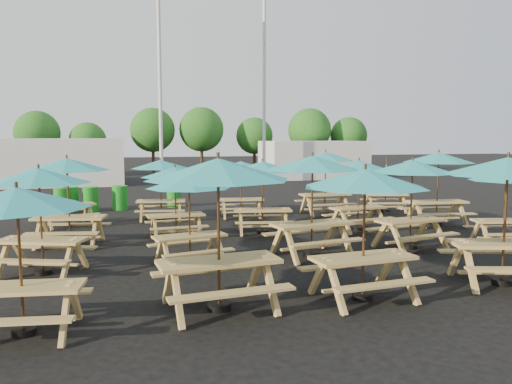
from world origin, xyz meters
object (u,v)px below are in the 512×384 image
object	(u,v)px
picnic_unit_3	(67,169)
waste_bin_3	(120,198)
picnic_unit_18	(439,161)
picnic_unit_19	(386,190)
picnic_unit_12	(508,173)
picnic_unit_15	(326,160)
picnic_unit_17	(506,179)
waste_bin_1	(71,199)
picnic_unit_2	(67,169)
picnic_unit_10	(263,170)
picnic_unit_14	(359,169)
picnic_unit_0	(17,206)
picnic_unit_8	(365,185)
picnic_unit_9	(312,168)
waste_bin_4	(174,195)
waste_bin_0	(62,200)
picnic_unit_6	(175,176)
picnic_unit_1	(39,181)
picnic_unit_11	(241,168)
picnic_unit_4	(218,177)
picnic_unit_7	(160,167)
picnic_unit_13	(412,171)
waste_bin_2	(91,199)
picnic_unit_5	(189,186)

from	to	relation	value
picnic_unit_3	waste_bin_3	xyz separation A→B (m)	(1.63, 3.35, -1.36)
picnic_unit_18	picnic_unit_19	distance (m)	3.32
picnic_unit_12	picnic_unit_15	size ratio (longest dim) A/B	1.25
picnic_unit_17	waste_bin_1	xyz separation A→B (m)	(-11.72, 9.47, -1.28)
picnic_unit_15	picnic_unit_2	bearing A→B (deg)	-159.50
picnic_unit_10	picnic_unit_14	distance (m)	3.00
picnic_unit_0	picnic_unit_12	world-z (taller)	picnic_unit_12
picnic_unit_8	picnic_unit_14	world-z (taller)	picnic_unit_8
picnic_unit_9	waste_bin_4	xyz separation A→B (m)	(-2.28, 9.62, -1.66)
picnic_unit_17	picnic_unit_9	bearing A→B (deg)	-168.14
picnic_unit_0	waste_bin_0	distance (m)	12.51
picnic_unit_6	picnic_unit_14	size ratio (longest dim) A/B	0.88
picnic_unit_17	picnic_unit_1	bearing A→B (deg)	-167.43
picnic_unit_6	picnic_unit_11	bearing A→B (deg)	45.02
picnic_unit_10	picnic_unit_12	xyz separation A→B (m)	(3.07, -6.30, 0.29)
picnic_unit_2	picnic_unit_15	distance (m)	9.23
picnic_unit_3	picnic_unit_17	xyz separation A→B (m)	(11.50, -6.11, -0.08)
picnic_unit_8	picnic_unit_19	distance (m)	10.98
picnic_unit_8	picnic_unit_10	world-z (taller)	picnic_unit_8
picnic_unit_4	waste_bin_1	bearing A→B (deg)	99.77
picnic_unit_1	waste_bin_1	size ratio (longest dim) A/B	2.83
picnic_unit_2	picnic_unit_10	size ratio (longest dim) A/B	1.09
picnic_unit_7	waste_bin_0	xyz separation A→B (m)	(-3.50, 2.69, -1.36)
picnic_unit_17	picnic_unit_4	bearing A→B (deg)	-147.07
picnic_unit_4	picnic_unit_8	world-z (taller)	picnic_unit_4
waste_bin_0	picnic_unit_10	bearing A→B (deg)	-43.23
picnic_unit_8	picnic_unit_13	distance (m)	4.55
picnic_unit_0	waste_bin_2	xyz separation A→B (m)	(0.30, 12.49, -1.42)
picnic_unit_19	picnic_unit_4	bearing A→B (deg)	-118.66
waste_bin_4	picnic_unit_11	bearing A→B (deg)	-59.74
waste_bin_0	waste_bin_4	xyz separation A→B (m)	(4.29, 0.60, 0.00)
picnic_unit_1	waste_bin_1	world-z (taller)	picnic_unit_1
picnic_unit_0	picnic_unit_13	distance (m)	9.29
waste_bin_0	picnic_unit_4	bearing A→B (deg)	-73.07
picnic_unit_14	picnic_unit_4	bearing A→B (deg)	-141.99
picnic_unit_6	waste_bin_3	size ratio (longest dim) A/B	2.14
picnic_unit_1	picnic_unit_14	bearing A→B (deg)	37.76
picnic_unit_4	picnic_unit_17	xyz separation A→B (m)	(8.31, 2.96, -0.46)
picnic_unit_7	picnic_unit_17	xyz separation A→B (m)	(8.51, -6.47, -0.08)
picnic_unit_11	waste_bin_1	xyz separation A→B (m)	(-6.03, 3.17, -1.29)
picnic_unit_0	picnic_unit_10	world-z (taller)	picnic_unit_0
picnic_unit_1	waste_bin_0	size ratio (longest dim) A/B	2.83
waste_bin_0	waste_bin_4	bearing A→B (deg)	7.92
picnic_unit_10	picnic_unit_17	world-z (taller)	picnic_unit_10
picnic_unit_9	picnic_unit_10	world-z (taller)	picnic_unit_9
waste_bin_3	waste_bin_4	xyz separation A→B (m)	(2.16, 0.30, 0.00)
picnic_unit_5	picnic_unit_9	bearing A→B (deg)	-11.41
picnic_unit_2	picnic_unit_5	bearing A→B (deg)	-33.99
picnic_unit_19	waste_bin_4	bearing A→B (deg)	168.70
picnic_unit_0	picnic_unit_1	xyz separation A→B (m)	(-0.19, 3.40, 0.06)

